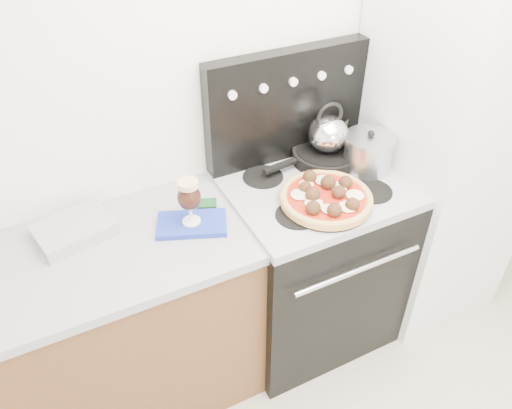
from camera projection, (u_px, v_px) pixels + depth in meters
room_shell at (480, 265)px, 1.30m from camera, size 3.52×3.01×2.52m
base_cabinet at (79, 346)px, 2.08m from camera, size 1.45×0.60×0.86m
countertop at (52, 270)px, 1.80m from camera, size 1.48×0.63×0.04m
stove_body at (309, 264)px, 2.45m from camera, size 0.76×0.65×0.88m
cooktop at (316, 188)px, 2.16m from camera, size 0.76×0.65×0.04m
backguard at (287, 106)px, 2.19m from camera, size 0.76×0.08×0.50m
fridge at (444, 143)px, 2.36m from camera, size 0.64×0.68×1.90m
foil_sheet at (74, 230)px, 1.90m from camera, size 0.32×0.26×0.06m
oven_mitt at (192, 224)px, 1.95m from camera, size 0.31×0.25×0.02m
beer_glass at (190, 202)px, 1.89m from camera, size 0.11×0.11×0.20m
pizza_pan at (326, 203)px, 2.04m from camera, size 0.46×0.46×0.01m
pizza at (326, 196)px, 2.02m from camera, size 0.40×0.40×0.05m
skillet at (326, 155)px, 2.28m from camera, size 0.34×0.34×0.06m
tea_kettle at (328, 131)px, 2.21m from camera, size 0.22×0.22×0.20m
stock_pot at (368, 153)px, 2.20m from camera, size 0.27×0.27×0.15m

